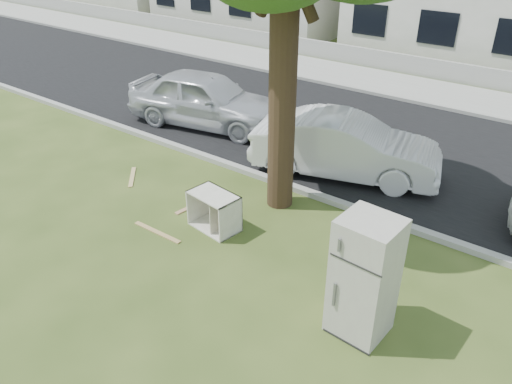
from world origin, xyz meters
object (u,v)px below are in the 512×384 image
Objects in this scene: car_left at (206,99)px; fridge at (364,278)px; car_center at (345,146)px; cabinet at (214,211)px.

fridge is at bearing -134.62° from car_left.
car_left is (-7.19, 4.70, -0.18)m from fridge.
fridge is 5.02m from car_center.
car_left reaches higher than car_center.
car_center is (0.92, 3.54, 0.33)m from cabinet.
fridge is 0.45× the size of car_center.
car_left reaches higher than cabinet.
car_left is at bearing 140.74° from cabinet.
cabinet is 0.22× the size of car_center.
fridge is 1.99× the size of cabinet.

